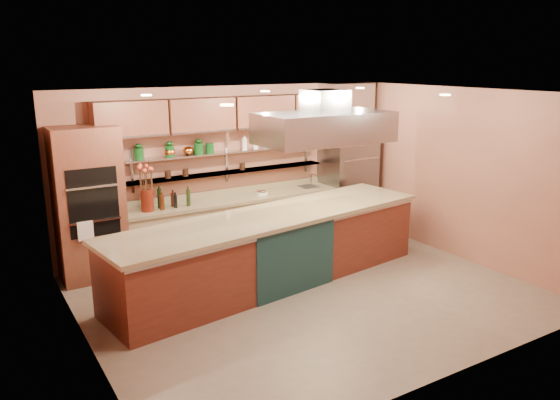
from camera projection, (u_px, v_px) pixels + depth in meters
floor at (308, 294)px, 7.76m from camera, size 6.00×5.00×0.02m
ceiling at (311, 93)px, 7.06m from camera, size 6.00×5.00×0.02m
wall_back at (229, 168)px, 9.48m from camera, size 6.00×0.04×2.80m
wall_front at (454, 251)px, 5.34m from camera, size 6.00×0.04×2.80m
wall_left at (81, 233)px, 5.90m from camera, size 0.04×5.00×2.80m
wall_right at (461, 174)px, 8.92m from camera, size 0.04×5.00×2.80m
oven_stack at (89, 204)px, 8.04m from camera, size 0.95×0.64×2.30m
refrigerator at (348, 176)px, 10.45m from camera, size 0.95×0.72×2.10m
back_counter at (235, 224)px, 9.44m from camera, size 3.84×0.64×0.93m
wall_shelf_lower at (229, 172)px, 9.36m from camera, size 3.60×0.26×0.03m
wall_shelf_upper at (229, 152)px, 9.27m from camera, size 3.60×0.26×0.03m
upper_cabinets at (232, 114)px, 9.09m from camera, size 4.60×0.36×0.55m
range_hood at (324, 127)px, 8.05m from camera, size 2.00×1.00×0.45m
ceiling_downlights at (303, 95)px, 7.23m from camera, size 4.00×2.80×0.02m
island at (272, 249)px, 8.03m from camera, size 5.11×1.76×1.05m
flower_vase at (147, 200)px, 8.47m from camera, size 0.22×0.22×0.35m
oil_bottle_cluster at (168, 201)px, 8.64m from camera, size 0.81×0.42×0.25m
kitchen_scale at (261, 192)px, 9.52m from camera, size 0.18×0.14×0.10m
bar_faucet at (311, 180)px, 10.15m from camera, size 0.04×0.04×0.23m
copper_kettle at (188, 151)px, 8.88m from camera, size 0.22×0.22×0.14m
green_canister at (210, 148)px, 9.07m from camera, size 0.15×0.15×0.16m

